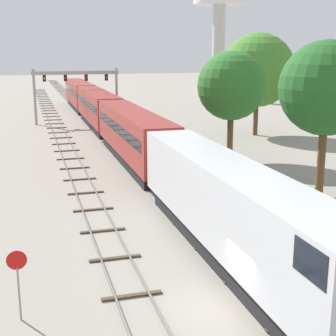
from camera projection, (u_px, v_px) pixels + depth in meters
The scene contains 10 objects.
ground_plane at pixel (227, 308), 19.80m from camera, with size 400.00×400.00×0.00m, color gray.
track_main at pixel (88, 117), 76.34m from camera, with size 2.60×200.00×0.16m.
track_near at pixel (62, 141), 56.17m from camera, with size 2.60×160.00×0.16m.
passenger_train at pixel (111, 118), 55.84m from camera, with size 3.04×89.99×4.80m.
signal_gantry at pixel (76, 83), 68.86m from camera, with size 12.10×0.49×7.69m.
water_tower at pixel (220, 1), 99.03m from camera, with size 10.80×10.80×24.73m.
stop_sign at pixel (18, 276), 18.50m from camera, with size 0.76×0.08×2.88m.
trackside_tree_left at pixel (258, 70), 58.40m from camera, with size 8.76×8.76×12.23m.
trackside_tree_mid at pixel (232, 86), 44.82m from camera, with size 6.32×6.32×10.15m.
trackside_tree_right at pixel (327, 88), 33.35m from camera, with size 6.51×6.51×10.91m.
Camera 1 is at (-7.30, -16.54, 10.16)m, focal length 52.39 mm.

